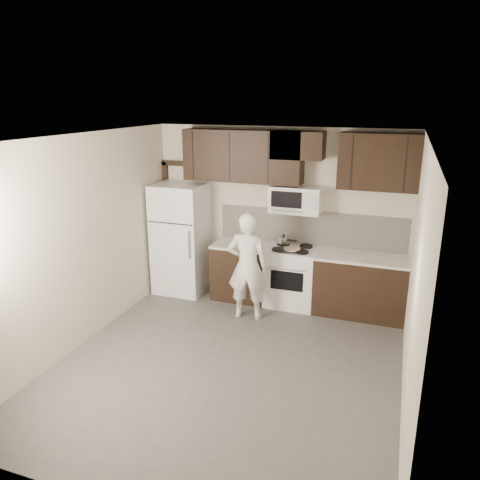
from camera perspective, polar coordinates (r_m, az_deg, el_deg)
The scene contains 14 objects.
floor at distance 5.91m, azimuth -1.31°, elevation -14.80°, with size 4.50×4.50×0.00m, color #4B4946.
back_wall at distance 7.38m, azimuth 4.80°, elevation 3.12°, with size 4.00×4.00×0.00m, color beige.
ceiling at distance 5.04m, azimuth -1.52°, elevation 12.27°, with size 4.50×4.50×0.00m, color white.
counter_run at distance 7.24m, azimuth 8.63°, elevation -4.73°, with size 2.95×0.64×0.91m.
stove at distance 7.30m, azimuth 6.29°, elevation -4.43°, with size 0.76×0.66×0.94m.
backsplash at distance 7.31m, azimuth 8.54°, elevation 1.47°, with size 2.90×0.02×0.54m, color beige.
upper_cabinets at distance 7.00m, azimuth 6.29°, elevation 10.08°, with size 3.48×0.35×0.78m.
microwave at distance 7.07m, azimuth 6.82°, elevation 4.93°, with size 0.76×0.42×0.40m.
refrigerator at distance 7.71m, azimuth -7.19°, elevation 0.18°, with size 0.80×0.76×1.80m.
door_trim at distance 8.06m, azimuth -8.63°, elevation 3.42°, with size 0.50×0.08×2.12m.
saucepan at distance 7.30m, azimuth 5.34°, elevation -0.07°, with size 0.31×0.18×0.17m.
baking_tray at distance 7.05m, azimuth 6.36°, elevation -1.22°, with size 0.38×0.28×0.02m, color black.
pizza at distance 7.05m, azimuth 6.36°, elevation -1.08°, with size 0.26×0.26×0.02m, color beige.
person at distance 6.71m, azimuth 0.93°, elevation -3.22°, with size 0.58×0.38×1.59m, color silver.
Camera 1 is at (1.79, -4.69, 3.12)m, focal length 35.00 mm.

